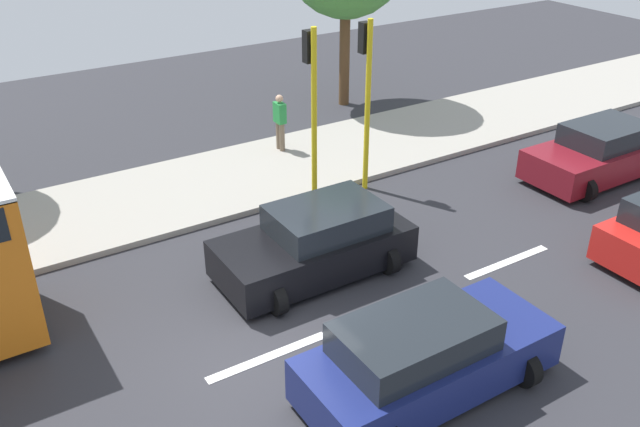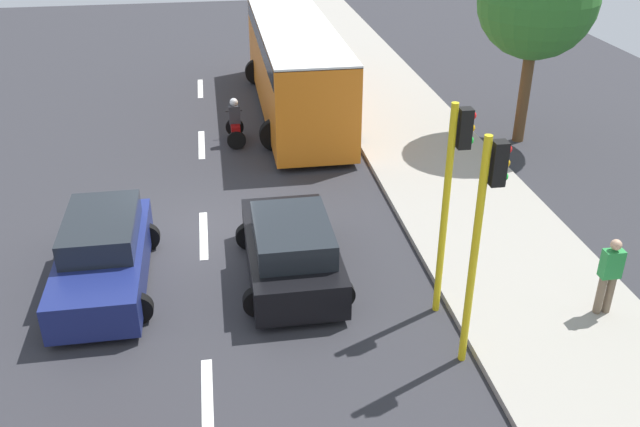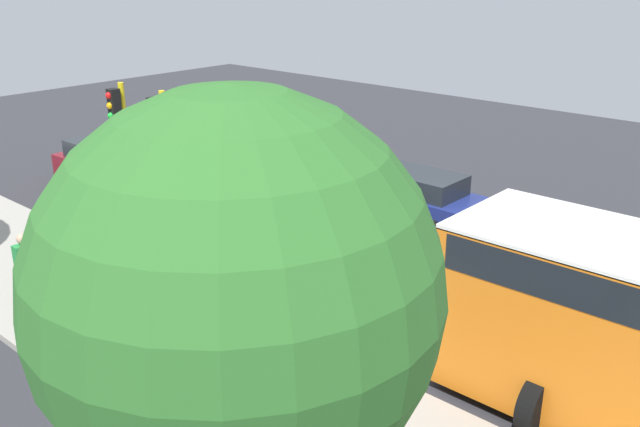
% 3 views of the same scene
% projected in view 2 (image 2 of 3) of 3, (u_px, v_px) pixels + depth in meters
% --- Properties ---
extents(ground_plane, '(40.00, 60.00, 0.10)m').
position_uv_depth(ground_plane, '(204.00, 237.00, 17.13)').
color(ground_plane, '#2D2D33').
extents(sidewalk, '(4.00, 60.00, 0.15)m').
position_uv_depth(sidewalk, '(473.00, 212.00, 18.06)').
color(sidewalk, '#9E998E').
rests_on(sidewalk, ground).
extents(lane_stripe_north, '(0.20, 2.40, 0.01)m').
position_uv_depth(lane_stripe_north, '(207.00, 405.00, 11.87)').
color(lane_stripe_north, white).
rests_on(lane_stripe_north, ground).
extents(lane_stripe_mid, '(0.20, 2.40, 0.01)m').
position_uv_depth(lane_stripe_mid, '(204.00, 235.00, 17.11)').
color(lane_stripe_mid, white).
rests_on(lane_stripe_mid, ground).
extents(lane_stripe_south, '(0.20, 2.40, 0.01)m').
position_uv_depth(lane_stripe_south, '(202.00, 145.00, 22.34)').
color(lane_stripe_south, white).
rests_on(lane_stripe_south, ground).
extents(lane_stripe_far_south, '(0.20, 2.40, 0.01)m').
position_uv_depth(lane_stripe_far_south, '(200.00, 88.00, 27.58)').
color(lane_stripe_far_south, white).
rests_on(lane_stripe_far_south, ground).
extents(car_black, '(2.33, 4.15, 1.52)m').
position_uv_depth(car_black, '(291.00, 250.00, 15.11)').
color(car_black, black).
rests_on(car_black, ground).
extents(car_dark_blue, '(2.22, 4.45, 1.52)m').
position_uv_depth(car_dark_blue, '(103.00, 255.00, 14.90)').
color(car_dark_blue, navy).
rests_on(car_dark_blue, ground).
extents(city_bus, '(3.20, 11.00, 3.16)m').
position_uv_depth(city_bus, '(295.00, 61.00, 24.36)').
color(city_bus, orange).
rests_on(city_bus, ground).
extents(motorcycle, '(0.60, 1.30, 1.53)m').
position_uv_depth(motorcycle, '(235.00, 124.00, 22.21)').
color(motorcycle, black).
rests_on(motorcycle, ground).
extents(pedestrian_near_signal, '(0.40, 0.24, 1.69)m').
position_uv_depth(pedestrian_near_signal, '(609.00, 274.00, 13.61)').
color(pedestrian_near_signal, '#72604C').
rests_on(pedestrian_near_signal, sidewalk).
extents(traffic_light_corner, '(0.49, 0.24, 4.50)m').
position_uv_depth(traffic_light_corner, '(453.00, 182.00, 13.00)').
color(traffic_light_corner, yellow).
rests_on(traffic_light_corner, ground).
extents(traffic_light_midblock, '(0.49, 0.24, 4.50)m').
position_uv_depth(traffic_light_midblock, '(484.00, 222.00, 11.60)').
color(traffic_light_midblock, yellow).
rests_on(traffic_light_midblock, ground).
extents(street_tree_center, '(3.61, 3.61, 6.34)m').
position_uv_depth(street_tree_center, '(538.00, 0.00, 20.57)').
color(street_tree_center, brown).
rests_on(street_tree_center, ground).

